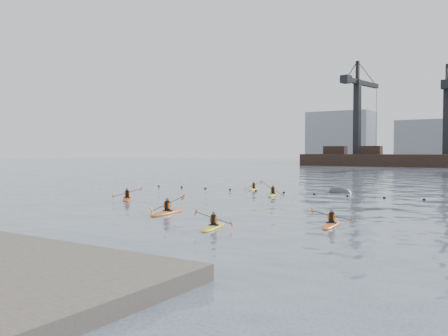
# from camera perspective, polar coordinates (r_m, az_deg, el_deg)

# --- Properties ---
(ground) EXTENTS (400.00, 400.00, 0.00)m
(ground) POSITION_cam_1_polar(r_m,az_deg,el_deg) (24.11, -11.85, -7.13)
(ground) COLOR #3D505A
(ground) RESTS_ON ground
(float_line) EXTENTS (33.24, 0.73, 0.24)m
(float_line) POSITION_cam_1_polar(r_m,az_deg,el_deg) (43.25, 9.08, -3.03)
(float_line) COLOR black
(float_line) RESTS_ON ground
(barge_pier) EXTENTS (72.00, 19.30, 29.50)m
(barge_pier) POSITION_cam_1_polar(r_m,az_deg,el_deg) (128.10, 25.03, 0.96)
(barge_pier) COLOR black
(barge_pier) RESTS_ON ground
(kayaker_0) EXTENTS (2.43, 3.56, 1.37)m
(kayaker_0) POSITION_cam_1_polar(r_m,az_deg,el_deg) (29.27, -6.83, -5.28)
(kayaker_0) COLOR #CF6013
(kayaker_0) RESTS_ON ground
(kayaker_1) EXTENTS (2.00, 3.03, 1.04)m
(kayaker_1) POSITION_cam_1_polar(r_m,az_deg,el_deg) (23.66, -1.26, -7.03)
(kayaker_1) COLOR gold
(kayaker_1) RESTS_ON ground
(kayaker_2) EXTENTS (2.87, 2.90, 1.17)m
(kayaker_2) POSITION_cam_1_polar(r_m,az_deg,el_deg) (37.88, -11.57, -3.65)
(kayaker_2) COLOR #C54312
(kayaker_2) RESTS_ON ground
(kayaker_3) EXTENTS (2.23, 3.29, 1.40)m
(kayaker_3) POSITION_cam_1_polar(r_m,az_deg,el_deg) (41.11, 5.91, -3.18)
(kayaker_3) COLOR gold
(kayaker_3) RESTS_ON ground
(kayaker_4) EXTENTS (2.10, 3.17, 1.00)m
(kayaker_4) POSITION_cam_1_polar(r_m,az_deg,el_deg) (24.98, 12.81, -6.59)
(kayaker_4) COLOR #E75C15
(kayaker_4) RESTS_ON ground
(kayaker_5) EXTENTS (1.96, 2.90, 1.13)m
(kayaker_5) POSITION_cam_1_polar(r_m,az_deg,el_deg) (47.11, 3.60, -2.53)
(kayaker_5) COLOR yellow
(kayaker_5) RESTS_ON ground
(mooring_buoy) EXTENTS (2.48, 1.52, 1.52)m
(mooring_buoy) POSITION_cam_1_polar(r_m,az_deg,el_deg) (45.03, 13.85, -2.91)
(mooring_buoy) COLOR #424548
(mooring_buoy) RESTS_ON ground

